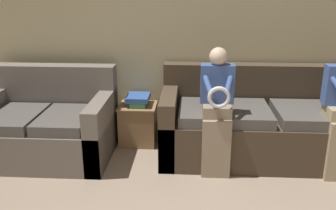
{
  "coord_description": "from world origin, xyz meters",
  "views": [
    {
      "loc": [
        -0.11,
        -1.42,
        1.79
      ],
      "look_at": [
        -0.3,
        1.68,
        0.77
      ],
      "focal_mm": 40.0,
      "sensor_mm": 36.0,
      "label": 1
    }
  ],
  "objects_px": {
    "side_shelf": "(138,123)",
    "book_stack": "(138,100)",
    "couch_side": "(47,127)",
    "couch_main": "(268,125)",
    "child_left_seated": "(217,107)"
  },
  "relations": [
    {
      "from": "couch_side",
      "to": "book_stack",
      "type": "distance_m",
      "value": 1.03
    },
    {
      "from": "couch_side",
      "to": "child_left_seated",
      "type": "height_order",
      "value": "child_left_seated"
    },
    {
      "from": "side_shelf",
      "to": "book_stack",
      "type": "xyz_separation_m",
      "value": [
        0.01,
        0.0,
        0.29
      ]
    },
    {
      "from": "child_left_seated",
      "to": "book_stack",
      "type": "distance_m",
      "value": 1.06
    },
    {
      "from": "child_left_seated",
      "to": "side_shelf",
      "type": "distance_m",
      "value": 1.14
    },
    {
      "from": "child_left_seated",
      "to": "couch_main",
      "type": "bearing_deg",
      "value": 34.03
    },
    {
      "from": "couch_main",
      "to": "side_shelf",
      "type": "bearing_deg",
      "value": 170.79
    },
    {
      "from": "side_shelf",
      "to": "book_stack",
      "type": "height_order",
      "value": "book_stack"
    },
    {
      "from": "child_left_seated",
      "to": "side_shelf",
      "type": "relative_size",
      "value": 2.64
    },
    {
      "from": "side_shelf",
      "to": "couch_side",
      "type": "bearing_deg",
      "value": -158.53
    },
    {
      "from": "couch_main",
      "to": "couch_side",
      "type": "xyz_separation_m",
      "value": [
        -2.36,
        -0.13,
        -0.02
      ]
    },
    {
      "from": "couch_side",
      "to": "side_shelf",
      "type": "distance_m",
      "value": 1.0
    },
    {
      "from": "child_left_seated",
      "to": "couch_side",
      "type": "bearing_deg",
      "value": 171.64
    },
    {
      "from": "couch_side",
      "to": "child_left_seated",
      "type": "xyz_separation_m",
      "value": [
        1.78,
        -0.26,
        0.35
      ]
    },
    {
      "from": "couch_side",
      "to": "child_left_seated",
      "type": "distance_m",
      "value": 1.83
    }
  ]
}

